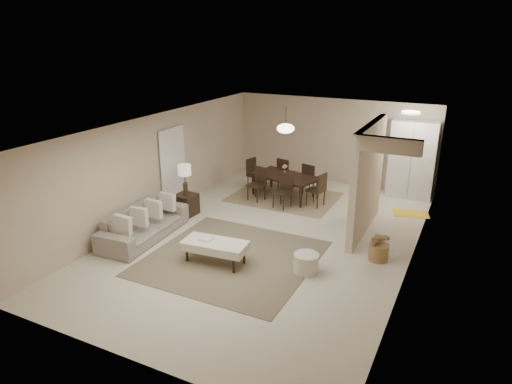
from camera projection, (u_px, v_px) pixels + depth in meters
The scene contains 22 objects.
floor at pixel (269, 237), 10.15m from camera, with size 9.00×9.00×0.00m, color beige.
ceiling at pixel (270, 126), 9.31m from camera, with size 9.00×9.00×0.00m, color white.
back_wall at pixel (333, 141), 13.53m from camera, with size 6.00×6.00×0.00m, color #C2AD93.
left_wall at pixel (156, 166), 10.98m from camera, with size 9.00×9.00×0.00m, color #C2AD93.
right_wall at pixel (416, 206), 8.47m from camera, with size 9.00×9.00×0.00m, color #C2AD93.
partition at pixel (367, 179), 10.03m from camera, with size 0.15×2.50×2.50m, color #C2AD93.
doorway at pixel (173, 169), 11.55m from camera, with size 0.04×0.90×2.04m, color black.
pantry_cabinet at pixel (412, 159), 12.32m from camera, with size 1.20×0.55×2.10m, color silver.
flush_light at pixel (411, 113), 11.07m from camera, with size 0.44×0.44×0.05m, color white.
living_rug at pixel (232, 258), 9.19m from camera, with size 3.20×3.20×0.01m, color brown.
sofa at pixel (144, 224), 10.00m from camera, with size 0.90×2.30×0.67m, color gray.
ottoman_bench at pixel (215, 246), 8.90m from camera, with size 1.32×0.70×0.45m.
side_table at pixel (186, 204), 11.31m from camera, with size 0.48×0.48×0.53m, color black.
table_lamp at pixel (185, 173), 11.04m from camera, with size 0.32×0.32×0.76m.
round_pouf at pixel (306, 263), 8.61m from camera, with size 0.48×0.48×0.37m, color beige.
wicker_basket at pixel (379, 252), 9.08m from camera, with size 0.39×0.39×0.33m, color olive.
dining_rug at pixel (284, 197), 12.57m from camera, with size 2.80×2.10×0.01m, color #847251.
dining_table at pixel (284, 187), 12.47m from camera, with size 1.78×0.99×0.62m, color black.
dining_chairs at pixel (284, 182), 12.42m from camera, with size 2.46×2.01×0.91m.
vase at pixel (285, 173), 12.34m from camera, with size 0.14×0.14×0.15m, color silver.
yellow_mat at pixel (411, 214), 11.43m from camera, with size 0.86×0.53×0.01m, color yellow.
pendant_light at pixel (286, 128), 11.93m from camera, with size 0.46×0.46×0.71m.
Camera 1 is at (3.84, -8.40, 4.33)m, focal length 32.00 mm.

